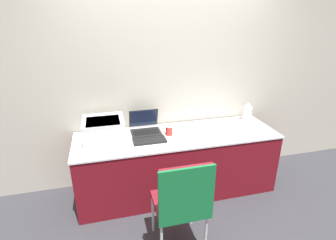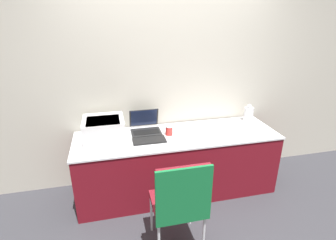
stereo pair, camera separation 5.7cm
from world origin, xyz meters
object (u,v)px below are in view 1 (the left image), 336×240
Objects in this scene: printer at (104,129)px; coffee_cup at (169,130)px; laptop_left at (145,127)px; metal_pitcher at (247,113)px; chair at (183,199)px; external_keyboard at (150,141)px.

printer reaches higher than coffee_cup.
printer is 0.49m from laptop_left.
printer is 3.97× the size of coffee_cup.
laptop_left is 1.53× the size of metal_pitcher.
chair is at bearing -137.54° from metal_pitcher.
metal_pitcher reaches higher than external_keyboard.
printer is at bearing -168.96° from laptop_left.
laptop_left reaches higher than printer.
metal_pitcher is (1.82, 0.11, -0.03)m from printer.
printer is at bearing 120.64° from chair.
laptop_left is (0.47, 0.09, -0.07)m from printer.
coffee_cup is 1.12m from metal_pitcher.
laptop_left is 1.35m from metal_pitcher.
external_keyboard is 1.38m from metal_pitcher.
external_keyboard is at bearing -156.30° from coffee_cup.
chair is (0.12, -0.82, -0.16)m from external_keyboard.
printer reaches higher than metal_pitcher.
external_keyboard is at bearing 98.51° from chair.
laptop_left is 0.28m from external_keyboard.
chair is at bearing -97.60° from coffee_cup.
printer is 1.82m from metal_pitcher.
laptop_left is 1.12m from chair.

